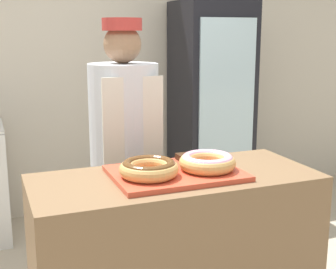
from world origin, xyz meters
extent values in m
cube|color=beige|center=(0.00, 2.13, 1.35)|extent=(8.00, 0.06, 2.70)
cube|color=brown|center=(0.00, 0.00, 0.46)|extent=(1.37, 0.59, 0.92)
cube|color=#D84C33|center=(0.00, 0.00, 0.93)|extent=(0.61, 0.44, 0.02)
torus|color=tan|center=(-0.15, -0.04, 0.98)|extent=(0.27, 0.27, 0.07)
torus|color=brown|center=(-0.15, -0.04, 1.00)|extent=(0.25, 0.25, 0.04)
torus|color=tan|center=(0.15, -0.04, 0.98)|extent=(0.27, 0.27, 0.07)
torus|color=#EFADC6|center=(0.15, -0.04, 1.00)|extent=(0.25, 0.25, 0.04)
cube|color=#382111|center=(-0.11, 0.16, 0.96)|extent=(0.07, 0.07, 0.03)
cube|color=#382111|center=(0.11, 0.16, 0.96)|extent=(0.07, 0.07, 0.03)
cylinder|color=#4C4C51|center=(-0.06, 0.67, 0.40)|extent=(0.30, 0.30, 0.81)
cylinder|color=silver|center=(-0.06, 0.67, 1.11)|extent=(0.41, 0.41, 0.60)
cube|color=silver|center=(-0.06, 0.48, 0.72)|extent=(0.35, 0.02, 1.27)
sphere|color=#936B4C|center=(-0.06, 0.67, 1.52)|extent=(0.22, 0.22, 0.22)
cylinder|color=#B2332D|center=(-0.06, 0.67, 1.63)|extent=(0.23, 0.23, 0.07)
cube|color=black|center=(1.08, 1.77, 0.93)|extent=(0.63, 0.57, 1.86)
cube|color=silver|center=(1.08, 1.48, 0.97)|extent=(0.51, 0.02, 1.48)
camera|label=1|loc=(-0.81, -1.97, 1.58)|focal=50.00mm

